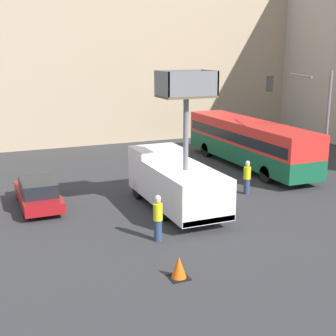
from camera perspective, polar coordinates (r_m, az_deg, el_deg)
The scene contains 9 objects.
ground_plane at distance 23.18m, azimuth 0.44°, elevation -4.75°, with size 120.00×120.00×0.00m, color #333335.
building_backdrop_far at distance 42.68m, azimuth -11.52°, elevation 13.10°, with size 44.00×10.00×13.88m.
utility_truck at distance 22.46m, azimuth 0.88°, elevation -1.34°, with size 2.51×6.87×6.67m.
city_bus at distance 31.21m, azimuth 9.79°, elevation 3.36°, with size 2.57×12.18×3.02m.
traffic_light_pole at distance 28.64m, azimuth 16.65°, elevation 7.20°, with size 3.66×3.41×6.41m.
road_worker_near_truck at distance 18.88m, azimuth -1.24°, elevation -6.10°, with size 0.38×0.38×1.93m.
road_worker_directing at distance 25.33m, azimuth 9.61°, elevation -1.14°, with size 0.38×0.38×1.84m.
traffic_cone_near_truck at distance 16.16m, azimuth 1.34°, elevation -12.08°, with size 0.68×0.68×0.78m.
parked_car_curbside at distance 23.80m, azimuth -15.56°, elevation -2.95°, with size 1.80×4.75×1.43m.
Camera 1 is at (-8.75, -20.12, 7.51)m, focal length 50.00 mm.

